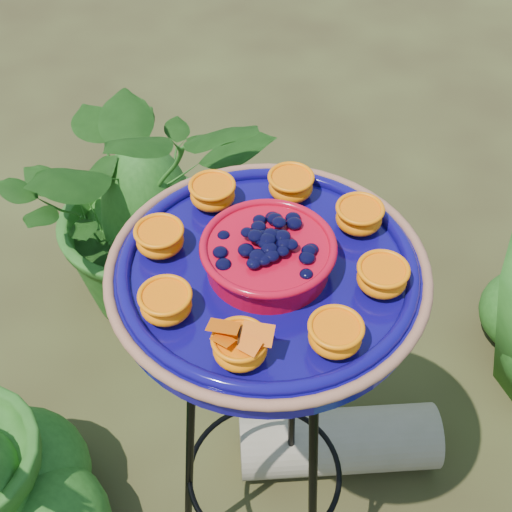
{
  "coord_description": "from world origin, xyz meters",
  "views": [
    {
      "loc": [
        0.15,
        -0.76,
        1.81
      ],
      "look_at": [
        -0.05,
        -0.03,
        1.02
      ],
      "focal_mm": 50.0,
      "sensor_mm": 36.0,
      "label": 1
    }
  ],
  "objects": [
    {
      "name": "driftwood_log",
      "position": [
        0.1,
        0.23,
        0.09
      ],
      "size": [
        0.55,
        0.34,
        0.18
      ],
      "primitive_type": "cylinder",
      "rotation": [
        0.0,
        1.57,
        0.34
      ],
      "color": "gray",
      "rests_on": "ground"
    },
    {
      "name": "tripod_stand",
      "position": [
        -0.04,
        -0.03,
        0.58
      ],
      "size": [
        0.39,
        0.4,
        0.96
      ],
      "rotation": [
        0.0,
        0.0,
        -0.14
      ],
      "color": "black",
      "rests_on": "ground"
    },
    {
      "name": "shrub_back_left",
      "position": [
        -0.59,
        0.68,
        0.41
      ],
      "size": [
        0.94,
        0.89,
        0.82
      ],
      "primitive_type": "imported",
      "rotation": [
        0.0,
        0.0,
        0.44
      ],
      "color": "#1D4B14",
      "rests_on": "ground"
    },
    {
      "name": "feeder_dish",
      "position": [
        -0.04,
        -0.03,
        1.0
      ],
      "size": [
        0.55,
        0.55,
        0.11
      ],
      "rotation": [
        0.0,
        0.0,
        -0.14
      ],
      "color": "#0D085D",
      "rests_on": "tripod_stand"
    }
  ]
}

